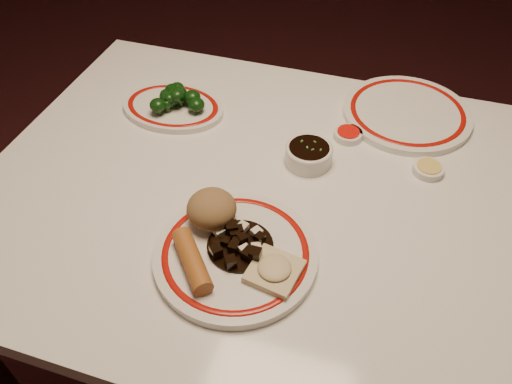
% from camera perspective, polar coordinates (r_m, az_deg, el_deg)
% --- Properties ---
extents(ground, '(7.00, 7.00, 0.00)m').
position_cam_1_polar(ground, '(1.62, 1.41, -18.77)').
color(ground, black).
rests_on(ground, ground).
extents(dining_table, '(1.20, 0.90, 0.75)m').
position_cam_1_polar(dining_table, '(1.07, 2.03, -3.27)').
color(dining_table, white).
rests_on(dining_table, ground).
extents(main_plate, '(0.38, 0.38, 0.02)m').
position_cam_1_polar(main_plate, '(0.88, -2.35, -7.11)').
color(main_plate, silver).
rests_on(main_plate, dining_table).
extents(rice_mound, '(0.09, 0.09, 0.07)m').
position_cam_1_polar(rice_mound, '(0.90, -5.10, -1.93)').
color(rice_mound, olive).
rests_on(rice_mound, main_plate).
extents(spring_roll, '(0.11, 0.12, 0.03)m').
position_cam_1_polar(spring_roll, '(0.85, -7.33, -7.76)').
color(spring_roll, '#A96429').
rests_on(spring_roll, main_plate).
extents(fried_wonton, '(0.10, 0.10, 0.02)m').
position_cam_1_polar(fried_wonton, '(0.84, 2.13, -8.88)').
color(fried_wonton, '#CABB8E').
rests_on(fried_wonton, main_plate).
extents(stirfry_heap, '(0.12, 0.12, 0.03)m').
position_cam_1_polar(stirfry_heap, '(0.88, -1.98, -5.93)').
color(stirfry_heap, black).
rests_on(stirfry_heap, main_plate).
extents(broccoli_plate, '(0.25, 0.22, 0.02)m').
position_cam_1_polar(broccoli_plate, '(1.22, -9.47, 9.55)').
color(broccoli_plate, silver).
rests_on(broccoli_plate, dining_table).
extents(broccoli_pile, '(0.12, 0.12, 0.05)m').
position_cam_1_polar(broccoli_pile, '(1.20, -9.20, 10.67)').
color(broccoli_pile, '#23471C').
rests_on(broccoli_pile, broccoli_plate).
extents(soy_bowl, '(0.10, 0.10, 0.04)m').
position_cam_1_polar(soy_bowl, '(1.06, 6.02, 4.23)').
color(soy_bowl, silver).
rests_on(soy_bowl, dining_table).
extents(sweet_sour_dish, '(0.06, 0.06, 0.02)m').
position_cam_1_polar(sweet_sour_dish, '(1.14, 10.47, 6.48)').
color(sweet_sour_dish, silver).
rests_on(sweet_sour_dish, dining_table).
extents(mustard_dish, '(0.06, 0.06, 0.02)m').
position_cam_1_polar(mustard_dish, '(1.09, 19.08, 2.49)').
color(mustard_dish, silver).
rests_on(mustard_dish, dining_table).
extents(far_plate, '(0.34, 0.34, 0.02)m').
position_cam_1_polar(far_plate, '(1.23, 16.86, 8.65)').
color(far_plate, silver).
rests_on(far_plate, dining_table).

